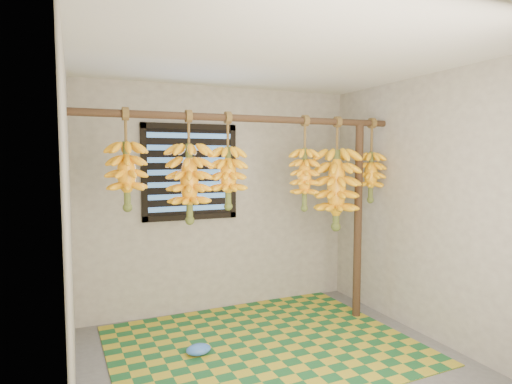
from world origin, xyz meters
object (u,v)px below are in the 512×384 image
banana_bunch_e (336,189)px  plastic_bag (198,349)px  banana_bunch_c (228,178)px  banana_bunch_d (305,179)px  banana_bunch_a (127,176)px  banana_bunch_b (189,183)px  woven_mat (263,345)px  banana_bunch_f (371,177)px  support_post (358,221)px

banana_bunch_e → plastic_bag: bearing=-171.5°
banana_bunch_c → banana_bunch_d: same height
banana_bunch_a → banana_bunch_e: size_ratio=0.74×
banana_bunch_a → banana_bunch_b: 0.52m
banana_bunch_a → banana_bunch_c: (0.87, 0.00, -0.03)m
woven_mat → banana_bunch_c: banana_bunch_c is taller
banana_bunch_b → banana_bunch_f: bearing=-0.0°
support_post → banana_bunch_c: banana_bunch_c is taller
banana_bunch_d → banana_bunch_f: size_ratio=1.06×
plastic_bag → banana_bunch_d: (1.12, 0.22, 1.39)m
woven_mat → banana_bunch_d: (0.55, 0.25, 1.44)m
support_post → banana_bunch_d: banana_bunch_d is taller
banana_bunch_a → woven_mat: bearing=-12.7°
woven_mat → plastic_bag: size_ratio=12.00×
woven_mat → banana_bunch_e: bearing=15.2°
support_post → banana_bunch_d: bearing=180.0°
banana_bunch_c → banana_bunch_d: (0.78, 0.00, -0.03)m
banana_bunch_a → banana_bunch_f: size_ratio=0.96×
support_post → banana_bunch_c: 1.48m
support_post → woven_mat: bearing=-168.1°
banana_bunch_b → banana_bunch_e: bearing=-0.0°
banana_bunch_c → banana_bunch_e: same height
woven_mat → plastic_bag: plastic_bag is taller
banana_bunch_c → banana_bunch_e: (1.14, 0.00, -0.14)m
support_post → banana_bunch_b: size_ratio=2.09×
woven_mat → banana_bunch_d: bearing=24.3°
banana_bunch_e → banana_bunch_f: 0.43m
plastic_bag → banana_bunch_a: banana_bunch_a is taller
banana_bunch_c → plastic_bag: bearing=-147.3°
plastic_bag → banana_bunch_b: bearing=90.9°
banana_bunch_b → banana_bunch_c: same height
support_post → plastic_bag: 2.00m
support_post → banana_bunch_b: (-1.76, 0.00, 0.43)m
woven_mat → banana_bunch_a: size_ratio=3.12×
woven_mat → support_post: bearing=11.9°
banana_bunch_d → banana_bunch_f: same height
banana_bunch_c → support_post: bearing=0.0°
banana_bunch_a → banana_bunch_f: (2.42, 0.00, -0.05)m
woven_mat → banana_bunch_b: bearing=156.9°
woven_mat → banana_bunch_f: bearing=10.5°
banana_bunch_a → support_post: bearing=0.0°
banana_bunch_b → banana_bunch_f: size_ratio=1.12×
support_post → banana_bunch_d: (-0.63, 0.00, 0.44)m
plastic_bag → support_post: bearing=7.3°
banana_bunch_a → banana_bunch_d: size_ratio=0.91×
banana_bunch_d → banana_bunch_e: size_ratio=0.82×
woven_mat → banana_bunch_c: 1.51m
banana_bunch_f → woven_mat: bearing=-169.5°
banana_bunch_d → banana_bunch_e: (0.36, 0.00, -0.11)m
support_post → banana_bunch_a: bearing=180.0°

